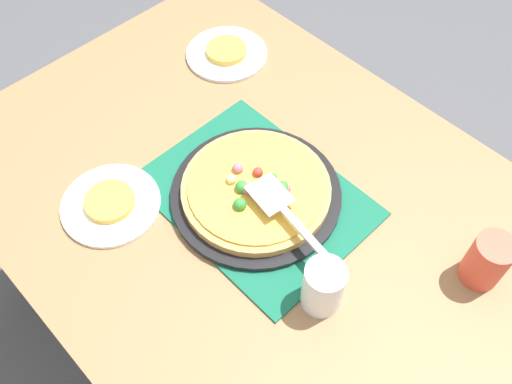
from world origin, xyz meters
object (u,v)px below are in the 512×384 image
at_px(pizza, 256,189).
at_px(cup_corner, 323,287).
at_px(pizza_pan, 256,194).
at_px(plate_near_left, 111,205).
at_px(pizza_server, 284,210).
at_px(served_slice_left, 110,201).
at_px(plate_far_right, 227,54).
at_px(cup_near, 487,261).
at_px(served_slice_right, 226,50).

bearing_deg(pizza, cup_corner, 163.20).
relative_size(pizza_pan, plate_near_left, 1.73).
bearing_deg(pizza_pan, pizza, 124.16).
distance_m(pizza, plate_near_left, 0.32).
distance_m(pizza, pizza_server, 0.10).
bearing_deg(served_slice_left, plate_far_right, -70.19).
height_order(plate_near_left, cup_corner, cup_corner).
xyz_separation_m(plate_near_left, cup_near, (-0.66, -0.44, 0.06)).
xyz_separation_m(pizza, served_slice_right, (0.39, -0.27, -0.02)).
bearing_deg(pizza, plate_near_left, 50.04).
bearing_deg(pizza_server, pizza, -8.28).
xyz_separation_m(pizza_pan, pizza, (-0.00, 0.00, 0.02)).
xyz_separation_m(served_slice_left, pizza_server, (-0.30, -0.23, 0.05)).
bearing_deg(pizza_server, cup_corner, 158.64).
relative_size(plate_far_right, served_slice_left, 2.00).
bearing_deg(served_slice_right, cup_near, 174.72).
relative_size(plate_near_left, pizza_server, 0.94).
height_order(pizza, cup_near, cup_near).
height_order(pizza_pan, plate_near_left, pizza_pan).
xyz_separation_m(cup_near, cup_corner, (0.19, 0.27, 0.00)).
xyz_separation_m(pizza, plate_near_left, (0.21, 0.25, -0.03)).
height_order(served_slice_right, cup_corner, cup_corner).
height_order(pizza, served_slice_right, pizza).
xyz_separation_m(plate_near_left, plate_far_right, (0.19, -0.52, 0.00)).
height_order(served_slice_right, cup_near, cup_near).
bearing_deg(plate_near_left, pizza, -129.96).
bearing_deg(plate_near_left, plate_far_right, -70.19).
bearing_deg(served_slice_right, plate_near_left, 109.81).
bearing_deg(cup_near, cup_corner, 55.56).
bearing_deg(plate_far_right, pizza_pan, 145.55).
relative_size(plate_near_left, cup_corner, 1.83).
bearing_deg(served_slice_left, pizza_server, -142.50).
relative_size(pizza, cup_corner, 2.75).
bearing_deg(pizza, cup_near, -157.06).
relative_size(pizza_pan, served_slice_right, 3.45).
bearing_deg(plate_near_left, pizza_server, -142.50).
relative_size(pizza, plate_near_left, 1.50).
xyz_separation_m(plate_near_left, served_slice_right, (0.19, -0.52, 0.01)).
relative_size(pizza, served_slice_left, 3.00).
distance_m(plate_near_left, cup_near, 0.79).
xyz_separation_m(plate_far_right, cup_corner, (-0.66, 0.35, 0.06)).
distance_m(pizza, cup_corner, 0.28).
height_order(pizza_pan, cup_corner, cup_corner).
xyz_separation_m(pizza_pan, cup_near, (-0.45, -0.19, 0.05)).
height_order(pizza, cup_corner, cup_corner).
bearing_deg(plate_near_left, cup_near, -146.38).
bearing_deg(pizza_pan, cup_corner, 163.15).
relative_size(pizza_pan, served_slice_left, 3.45).
bearing_deg(pizza_pan, plate_near_left, 50.10).
relative_size(served_slice_right, pizza_server, 0.47).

